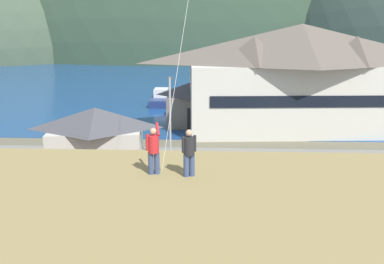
% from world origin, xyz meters
% --- Properties ---
extents(ground_plane, '(600.00, 600.00, 0.00)m').
position_xyz_m(ground_plane, '(0.00, 0.00, 0.00)').
color(ground_plane, '#66604C').
extents(parking_lot_pad, '(40.00, 20.00, 0.10)m').
position_xyz_m(parking_lot_pad, '(0.00, 5.00, 0.05)').
color(parking_lot_pad, gray).
rests_on(parking_lot_pad, ground).
extents(bay_water, '(360.00, 84.00, 0.03)m').
position_xyz_m(bay_water, '(0.00, 60.00, 0.01)').
color(bay_water, navy).
rests_on(bay_water, ground).
extents(far_hill_east_peak, '(116.03, 46.97, 85.47)m').
position_xyz_m(far_hill_east_peak, '(-8.08, 113.01, 0.00)').
color(far_hill_east_peak, '#334733').
rests_on(far_hill_east_peak, ground).
extents(harbor_lodge, '(24.12, 11.16, 10.85)m').
position_xyz_m(harbor_lodge, '(9.15, 22.22, 5.76)').
color(harbor_lodge, beige).
rests_on(harbor_lodge, ground).
extents(storage_shed_near_lot, '(7.42, 5.51, 5.07)m').
position_xyz_m(storage_shed_near_lot, '(-8.10, 7.86, 2.63)').
color(storage_shed_near_lot, beige).
rests_on(storage_shed_near_lot, ground).
extents(storage_shed_waterside, '(6.21, 5.10, 4.90)m').
position_xyz_m(storage_shed_waterside, '(-1.62, 24.00, 2.54)').
color(storage_shed_waterside, '#756B5B').
rests_on(storage_shed_waterside, ground).
extents(wharf_dock, '(3.20, 15.98, 0.70)m').
position_xyz_m(wharf_dock, '(-3.02, 35.61, 0.35)').
color(wharf_dock, '#70604C').
rests_on(wharf_dock, ground).
extents(moored_boat_wharfside, '(2.70, 8.29, 2.16)m').
position_xyz_m(moored_boat_wharfside, '(-6.71, 37.17, 0.72)').
color(moored_boat_wharfside, navy).
rests_on(moored_boat_wharfside, ground).
extents(parked_car_mid_row_center, '(4.27, 2.19, 1.82)m').
position_xyz_m(parked_car_mid_row_center, '(8.11, 0.19, 1.06)').
color(parked_car_mid_row_center, silver).
rests_on(parked_car_mid_row_center, parking_lot_pad).
extents(parked_car_mid_row_far, '(4.26, 2.18, 1.82)m').
position_xyz_m(parked_car_mid_row_far, '(5.17, 6.78, 1.06)').
color(parked_car_mid_row_far, navy).
rests_on(parked_car_mid_row_far, parking_lot_pad).
extents(parked_car_corner_spot, '(4.28, 2.20, 1.82)m').
position_xyz_m(parked_car_corner_spot, '(1.68, -0.68, 1.06)').
color(parked_car_corner_spot, navy).
rests_on(parked_car_corner_spot, parking_lot_pad).
extents(parked_car_back_row_left, '(4.32, 2.30, 1.82)m').
position_xyz_m(parked_car_back_row_left, '(-9.93, -0.18, 1.06)').
color(parked_car_back_row_left, red).
rests_on(parked_car_back_row_left, parking_lot_pad).
extents(parked_car_front_row_end, '(4.29, 2.23, 1.82)m').
position_xyz_m(parked_car_front_row_end, '(-3.60, 0.23, 1.06)').
color(parked_car_front_row_end, red).
rests_on(parked_car_front_row_end, parking_lot_pad).
extents(parked_car_front_row_red, '(4.26, 2.18, 1.82)m').
position_xyz_m(parked_car_front_row_red, '(0.25, 6.83, 1.06)').
color(parked_car_front_row_red, '#236633').
rests_on(parked_car_front_row_red, parking_lot_pad).
extents(parking_light_pole, '(0.24, 0.78, 6.82)m').
position_xyz_m(parking_light_pole, '(-2.97, 10.56, 4.04)').
color(parking_light_pole, '#ADADB2').
rests_on(parking_light_pole, parking_lot_pad).
extents(person_kite_flyer, '(0.52, 0.70, 1.86)m').
position_xyz_m(person_kite_flyer, '(-1.85, -7.25, 6.52)').
color(person_kite_flyer, '#384770').
rests_on(person_kite_flyer, grassy_hill_foreground).
extents(person_companion, '(0.51, 0.40, 1.74)m').
position_xyz_m(person_companion, '(-0.55, -7.44, 6.51)').
color(person_companion, '#384770').
rests_on(person_companion, grassy_hill_foreground).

